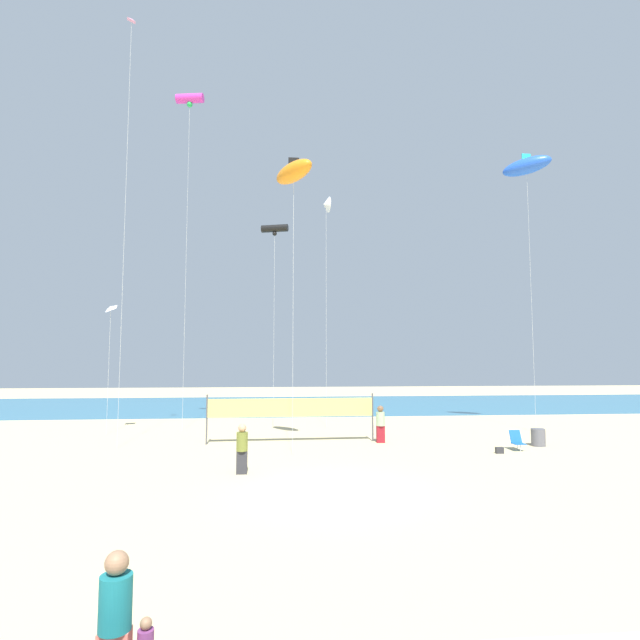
% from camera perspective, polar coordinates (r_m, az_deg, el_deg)
% --- Properties ---
extents(ground_plane, '(120.00, 120.00, 0.00)m').
position_cam_1_polar(ground_plane, '(15.94, 1.52, -19.50)').
color(ground_plane, '#D1BC89').
extents(ocean_band, '(120.00, 20.00, 0.01)m').
position_cam_1_polar(ocean_band, '(45.40, -3.00, -9.89)').
color(ocean_band, teal).
rests_on(ocean_band, ground).
extents(mother_figure, '(0.39, 0.39, 1.72)m').
position_cam_1_polar(mother_figure, '(7.38, -22.91, -29.54)').
color(mother_figure, '#EA7260').
rests_on(mother_figure, ground).
extents(beachgoer_sage_shirt, '(0.42, 0.42, 1.82)m').
position_cam_1_polar(beachgoer_sage_shirt, '(24.81, 7.11, -11.88)').
color(beachgoer_sage_shirt, maroon).
rests_on(beachgoer_sage_shirt, ground).
extents(beachgoer_olive_shirt, '(0.41, 0.41, 1.77)m').
position_cam_1_polar(beachgoer_olive_shirt, '(18.29, -9.13, -14.49)').
color(beachgoer_olive_shirt, '#2D2D33').
rests_on(beachgoer_olive_shirt, ground).
extents(folding_beach_chair, '(0.52, 0.65, 0.89)m').
position_cam_1_polar(folding_beach_chair, '(24.36, 22.09, -12.90)').
color(folding_beach_chair, '#1959B2').
rests_on(folding_beach_chair, ground).
extents(trash_barrel, '(0.65, 0.65, 0.82)m').
position_cam_1_polar(trash_barrel, '(25.96, 24.22, -12.44)').
color(trash_barrel, '#595960').
rests_on(trash_barrel, ground).
extents(volleyball_net, '(8.30, 0.28, 2.40)m').
position_cam_1_polar(volleyball_net, '(24.56, -3.38, -10.42)').
color(volleyball_net, '#4C4C51').
rests_on(volleyball_net, ground).
extents(beach_handbag, '(0.34, 0.17, 0.27)m').
position_cam_1_polar(beach_handbag, '(23.36, 20.30, -14.14)').
color(beach_handbag, '#2D2D33').
rests_on(beach_handbag, ground).
extents(kite_magenta_tube, '(1.72, 0.82, 20.29)m').
position_cam_1_polar(kite_magenta_tube, '(33.49, -15.02, 23.69)').
color(kite_magenta_tube, silver).
rests_on(kite_magenta_tube, ground).
extents(kite_black_tube, '(1.74, 0.91, 12.58)m').
position_cam_1_polar(kite_black_tube, '(31.21, -5.34, 10.56)').
color(kite_black_tube, silver).
rests_on(kite_black_tube, ground).
extents(kite_white_delta, '(0.53, 1.06, 14.45)m').
position_cam_1_polar(kite_white_delta, '(31.70, 0.72, 13.33)').
color(kite_white_delta, silver).
rests_on(kite_white_delta, ground).
extents(kite_pink_diamond, '(0.56, 0.56, 21.16)m').
position_cam_1_polar(kite_pink_diamond, '(29.19, -21.29, 27.48)').
color(kite_pink_diamond, silver).
rests_on(kite_pink_diamond, ground).
extents(kite_orange_inflatable, '(2.09, 2.50, 13.18)m').
position_cam_1_polar(kite_orange_inflatable, '(22.87, -3.10, 16.93)').
color(kite_orange_inflatable, silver).
rests_on(kite_orange_inflatable, ground).
extents(kite_blue_inflatable, '(2.84, 2.48, 16.35)m').
position_cam_1_polar(kite_blue_inflatable, '(32.71, 23.06, 16.27)').
color(kite_blue_inflatable, silver).
rests_on(kite_blue_inflatable, ground).
extents(kite_white_diamond, '(0.87, 0.87, 7.25)m').
position_cam_1_polar(kite_white_diamond, '(29.73, -23.40, 1.22)').
color(kite_white_diamond, silver).
rests_on(kite_white_diamond, ground).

